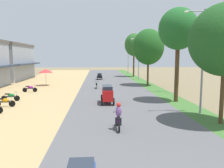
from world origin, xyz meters
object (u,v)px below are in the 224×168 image
parked_motorbike_fifth (5,101)px  median_tree_second (178,30)px  median_tree_third (148,47)px  streetlamp_near (203,55)px  streetlamp_far (128,56)px  motorbike_foreground_rider (118,117)px  parked_motorbike_sixth (11,96)px  median_tree_fourth (134,45)px  car_hatchback_black (100,76)px  vendor_umbrella (46,71)px  streetlamp_mid (139,56)px  utility_pole_near (179,53)px  motorbike_ahead_second (97,85)px  parked_motorbike_seventh (30,88)px  car_van_red (107,93)px

parked_motorbike_fifth → median_tree_second: 17.08m
parked_motorbike_fifth → median_tree_third: (15.76, 13.66, 5.33)m
streetlamp_near → streetlamp_far: 40.37m
streetlamp_near → motorbike_foreground_rider: size_ratio=4.36×
parked_motorbike_sixth → median_tree_fourth: (16.53, 25.95, 6.42)m
car_hatchback_black → vendor_umbrella: bearing=-134.1°
median_tree_third → motorbike_foreground_rider: 21.98m
streetlamp_mid → parked_motorbike_sixth: bearing=-129.6°
vendor_umbrella → streetlamp_far: bearing=55.0°
utility_pole_near → car_hatchback_black: 19.31m
median_tree_second → vendor_umbrella: bearing=139.5°
car_hatchback_black → streetlamp_mid: bearing=-4.5°
streetlamp_far → motorbike_foreground_rider: streetlamp_far is taller
vendor_umbrella → motorbike_ahead_second: bearing=-25.1°
streetlamp_near → car_hatchback_black: size_ratio=3.91×
motorbike_foreground_rider → utility_pole_near: bearing=57.5°
median_tree_fourth → motorbike_ahead_second: 20.34m
streetlamp_near → streetlamp_mid: streetlamp_mid is taller
streetlamp_mid → streetlamp_far: streetlamp_far is taller
median_tree_third → streetlamp_near: size_ratio=1.08×
median_tree_fourth → streetlamp_mid: median_tree_fourth is taller
parked_motorbike_fifth → median_tree_second: bearing=5.0°
parked_motorbike_fifth → parked_motorbike_sixth: bearing=100.6°
streetlamp_near → utility_pole_near: 10.22m
streetlamp_mid → median_tree_third: bearing=-91.6°
parked_motorbike_seventh → streetlamp_near: streetlamp_near is taller
motorbike_ahead_second → vendor_umbrella: bearing=154.9°
parked_motorbike_fifth → car_van_red: (8.99, 0.85, 0.47)m
parked_motorbike_sixth → car_van_red: car_van_red is taller
motorbike_foreground_rider → streetlamp_near: bearing=27.0°
median_tree_second → motorbike_foreground_rider: median_tree_second is taller
parked_motorbike_seventh → parked_motorbike_fifth: bearing=-88.1°
streetlamp_mid → median_tree_fourth: bearing=89.7°
parked_motorbike_fifth → parked_motorbike_seventh: same height
streetlamp_near → streetlamp_far: (-0.00, 40.37, 0.12)m
vendor_umbrella → streetlamp_mid: bearing=26.8°
parked_motorbike_sixth → motorbike_foreground_rider: (9.78, -9.35, 0.30)m
median_tree_fourth → utility_pole_near: median_tree_fourth is taller
median_tree_third → parked_motorbike_fifth: bearing=-139.1°
parked_motorbike_sixth → parked_motorbike_seventh: bearing=87.9°
parked_motorbike_fifth → utility_pole_near: (17.86, 6.73, 4.28)m
median_tree_second → streetlamp_far: bearing=89.6°
median_tree_fourth → car_hatchback_black: bearing=-144.2°
streetlamp_far → car_hatchback_black: 16.29m
median_tree_third → motorbike_ahead_second: (-7.79, -2.64, -5.31)m
streetlamp_mid → motorbike_foreground_rider: bearing=-102.9°
parked_motorbike_seventh → vendor_umbrella: bearing=84.8°
parked_motorbike_sixth → parked_motorbike_seventh: size_ratio=1.00×
parked_motorbike_fifth → parked_motorbike_sixth: same height
motorbike_foreground_rider → car_hatchback_black: bearing=91.5°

